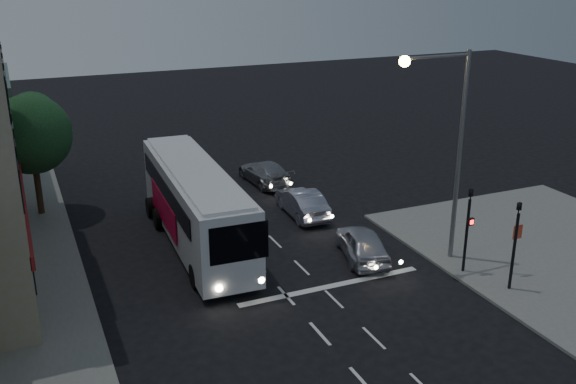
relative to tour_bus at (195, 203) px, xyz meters
name	(u,v)px	position (x,y,z in m)	size (l,w,h in m)	color
ground	(308,320)	(1.78, -8.32, -2.01)	(120.00, 120.00, 0.00)	black
road_markings	(302,276)	(3.07, -5.01, -2.00)	(8.00, 30.55, 0.01)	silver
tour_bus	(195,203)	(0.00, 0.00, 0.00)	(2.96, 12.17, 3.71)	silver
car_suv	(362,244)	(6.21, -4.52, -1.30)	(1.67, 4.16, 1.42)	#BBBBC5
car_sedan_a	(302,202)	(5.95, 1.23, -1.30)	(1.50, 4.31, 1.42)	#ABAABB
car_sedan_b	(265,173)	(6.12, 6.78, -1.33)	(1.89, 4.65, 1.35)	gray
traffic_signal_main	(468,220)	(9.38, -7.54, 0.41)	(0.25, 0.35, 4.10)	black
traffic_signal_side	(516,235)	(10.08, -9.52, 0.41)	(0.18, 0.15, 4.10)	black
regulatory_sign	(516,241)	(11.08, -8.56, -0.41)	(0.45, 0.12, 2.20)	slate
streetlight	(448,134)	(9.12, -6.12, 3.73)	(3.32, 0.44, 9.00)	slate
street_tree	(30,131)	(-6.43, 6.70, 2.49)	(4.00, 4.00, 6.20)	black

